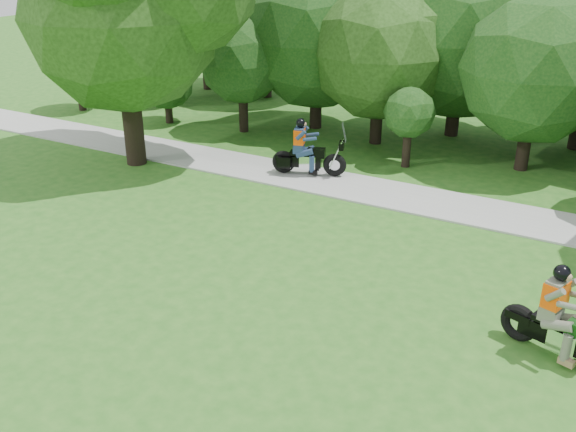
% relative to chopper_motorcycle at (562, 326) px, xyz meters
% --- Properties ---
extents(ground, '(100.00, 100.00, 0.00)m').
position_rel_chopper_motorcycle_xyz_m(ground, '(-4.06, -1.77, -0.71)').
color(ground, '#28631C').
rests_on(ground, ground).
extents(walkway, '(60.00, 2.20, 0.06)m').
position_rel_chopper_motorcycle_xyz_m(walkway, '(-4.06, 6.23, -0.68)').
color(walkway, '#9F9F9A').
rests_on(walkway, ground).
extents(tree_line, '(39.16, 11.71, 7.82)m').
position_rel_chopper_motorcycle_xyz_m(tree_line, '(-2.52, 13.24, 2.97)').
color(tree_line, black).
rests_on(tree_line, ground).
extents(chopper_motorcycle, '(2.64, 1.26, 1.92)m').
position_rel_chopper_motorcycle_xyz_m(chopper_motorcycle, '(0.00, 0.00, 0.00)').
color(chopper_motorcycle, black).
rests_on(chopper_motorcycle, ground).
extents(touring_motorcycle, '(2.42, 1.30, 1.89)m').
position_rel_chopper_motorcycle_xyz_m(touring_motorcycle, '(-8.84, 6.46, 0.04)').
color(touring_motorcycle, black).
rests_on(touring_motorcycle, walkway).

